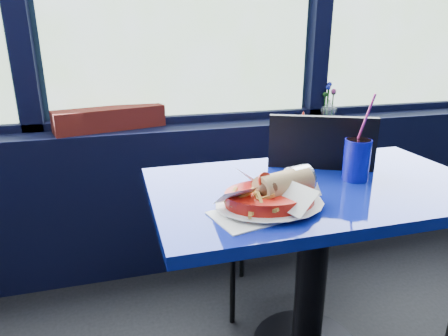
% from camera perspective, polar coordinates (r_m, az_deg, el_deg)
% --- Properties ---
extents(window_sill, '(5.00, 0.26, 0.80)m').
position_cam_1_polar(window_sill, '(2.28, -4.64, -3.71)').
color(window_sill, black).
rests_on(window_sill, ground).
extents(near_table, '(1.20, 0.70, 0.75)m').
position_cam_1_polar(near_table, '(1.55, 12.86, -8.51)').
color(near_table, black).
rests_on(near_table, ground).
extents(chair_near_back, '(0.58, 0.58, 0.96)m').
position_cam_1_polar(chair_near_back, '(1.79, 9.86, -5.06)').
color(chair_near_back, black).
rests_on(chair_near_back, ground).
extents(planter_box, '(0.56, 0.27, 0.11)m').
position_cam_1_polar(planter_box, '(2.12, -15.97, 6.80)').
color(planter_box, maroon).
rests_on(planter_box, window_sill).
extents(flower_vase, '(0.11, 0.11, 0.20)m').
position_cam_1_polar(flower_vase, '(2.45, 14.77, 8.54)').
color(flower_vase, silver).
rests_on(flower_vase, window_sill).
extents(food_basket, '(0.33, 0.33, 0.11)m').
position_cam_1_polar(food_basket, '(1.24, 6.85, -3.89)').
color(food_basket, red).
rests_on(food_basket, near_table).
extents(ketchup_bottle, '(0.06, 0.06, 0.22)m').
position_cam_1_polar(ketchup_bottle, '(1.70, 11.04, 4.03)').
color(ketchup_bottle, red).
rests_on(ketchup_bottle, near_table).
extents(soda_cup, '(0.10, 0.10, 0.32)m').
position_cam_1_polar(soda_cup, '(1.54, 18.43, 1.26)').
color(soda_cup, '#0E109B').
rests_on(soda_cup, near_table).
extents(napkin, '(0.20, 0.20, 0.00)m').
position_cam_1_polar(napkin, '(1.18, 2.78, -7.05)').
color(napkin, white).
rests_on(napkin, near_table).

